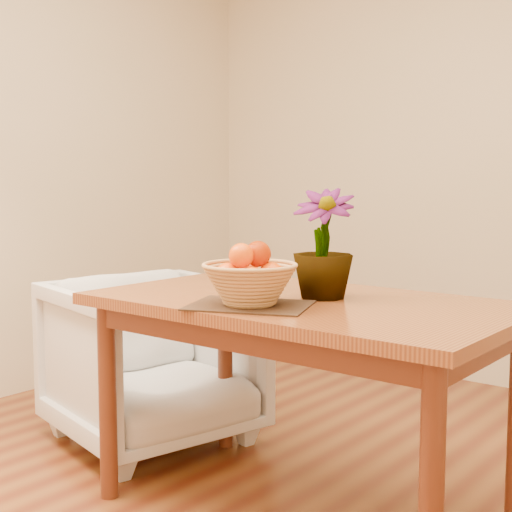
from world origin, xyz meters
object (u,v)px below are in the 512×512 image
Objects in this scene: potted_plant at (323,243)px; armchair at (153,353)px; table at (302,324)px; wicker_basket at (250,285)px.

potted_plant reaches higher than armchair.
armchair is at bearing 169.48° from table.
wicker_basket reaches higher than armchair.
armchair is at bearing 155.59° from wicker_basket.
armchair is (-0.95, 0.12, -0.54)m from potted_plant.
potted_plant is 1.10m from armchair.
potted_plant is at bearing -83.37° from armchair.
armchair is at bearing 148.83° from potted_plant.
table is at bearing 79.23° from wicker_basket.
table is at bearing -86.84° from armchair.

